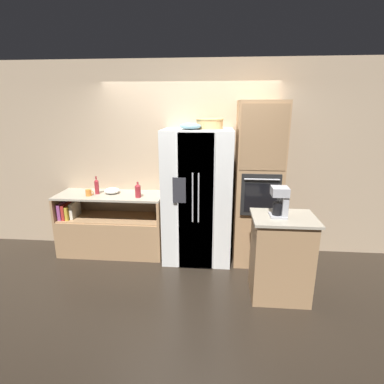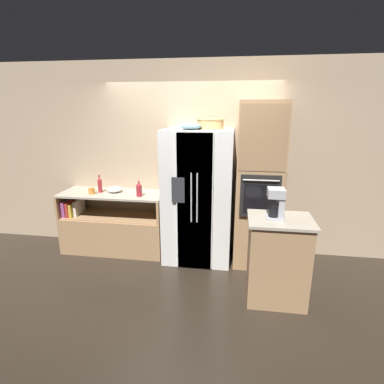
% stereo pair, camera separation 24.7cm
% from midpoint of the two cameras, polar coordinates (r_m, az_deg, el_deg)
% --- Properties ---
extents(ground_plane, '(20.00, 20.00, 0.00)m').
position_cam_midpoint_polar(ground_plane, '(4.54, -2.46, -12.47)').
color(ground_plane, black).
extents(wall_back, '(12.00, 0.06, 2.80)m').
position_cam_midpoint_polar(wall_back, '(4.49, -1.97, 6.21)').
color(wall_back, tan).
rests_on(wall_back, ground_plane).
extents(counter_left, '(1.55, 0.58, 0.92)m').
position_cam_midpoint_polar(counter_left, '(4.77, -16.49, -7.22)').
color(counter_left, '#A87F56').
rests_on(counter_left, ground_plane).
extents(refrigerator, '(0.94, 0.73, 1.87)m').
position_cam_midpoint_polar(refrigerator, '(4.21, -0.63, -0.94)').
color(refrigerator, silver).
rests_on(refrigerator, ground_plane).
extents(wall_oven, '(0.61, 0.70, 2.24)m').
position_cam_midpoint_polar(wall_oven, '(4.19, 10.74, 1.34)').
color(wall_oven, '#A87F56').
rests_on(wall_oven, ground_plane).
extents(island_counter, '(0.70, 0.56, 0.99)m').
position_cam_midpoint_polar(island_counter, '(3.62, 14.63, -11.89)').
color(island_counter, '#A87F56').
rests_on(island_counter, ground_plane).
extents(wicker_basket, '(0.37, 0.37, 0.14)m').
position_cam_midpoint_polar(wicker_basket, '(4.11, 1.63, 12.99)').
color(wicker_basket, tan).
rests_on(wicker_basket, refrigerator).
extents(fruit_bowl, '(0.29, 0.29, 0.08)m').
position_cam_midpoint_polar(fruit_bowl, '(3.98, -2.13, 12.42)').
color(fruit_bowl, '#668C99').
rests_on(fruit_bowl, refrigerator).
extents(bottle_tall, '(0.08, 0.08, 0.22)m').
position_cam_midpoint_polar(bottle_tall, '(4.30, -11.90, 0.33)').
color(bottle_tall, maroon).
rests_on(bottle_tall, counter_left).
extents(bottle_short, '(0.06, 0.06, 0.26)m').
position_cam_midpoint_polar(bottle_short, '(4.62, -19.16, 1.03)').
color(bottle_short, maroon).
rests_on(bottle_short, counter_left).
extents(mug, '(0.12, 0.09, 0.09)m').
position_cam_midpoint_polar(mug, '(4.58, -20.55, -0.13)').
color(mug, orange).
rests_on(mug, counter_left).
extents(mixing_bowl, '(0.22, 0.22, 0.09)m').
position_cam_midpoint_polar(mixing_bowl, '(4.60, -16.50, 0.25)').
color(mixing_bowl, white).
rests_on(mixing_bowl, counter_left).
extents(coffee_maker, '(0.18, 0.19, 0.34)m').
position_cam_midpoint_polar(coffee_maker, '(3.35, 14.58, -1.65)').
color(coffee_maker, '#B2B2B7').
rests_on(coffee_maker, island_counter).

